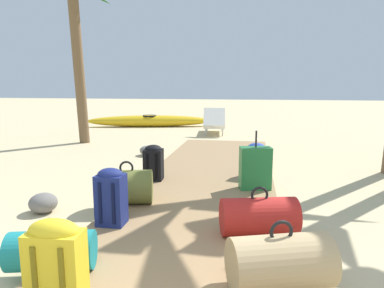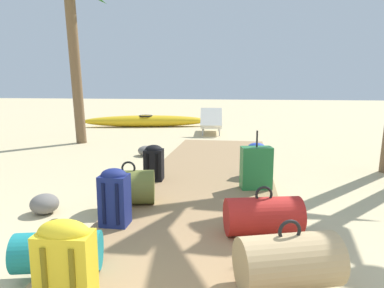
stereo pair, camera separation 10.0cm
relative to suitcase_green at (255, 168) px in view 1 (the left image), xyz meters
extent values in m
plane|color=#CCB789|center=(-0.68, -0.48, -0.36)|extent=(60.00, 60.00, 0.00)
cube|color=#9E7A51|center=(-0.68, 0.27, -0.32)|extent=(1.90, 7.48, 0.08)
cube|color=#237538|center=(0.00, 0.00, 0.00)|extent=(0.44, 0.30, 0.56)
cylinder|color=black|center=(0.00, 0.00, 0.39)|extent=(0.02, 0.02, 0.22)
cube|color=#2847B7|center=(0.02, 0.64, -0.06)|extent=(0.34, 0.30, 0.44)
ellipsoid|color=#2847B7|center=(0.02, 0.64, 0.16)|extent=(0.32, 0.28, 0.14)
cylinder|color=navy|center=(-0.08, 0.56, -0.06)|extent=(0.04, 0.04, 0.35)
cylinder|color=navy|center=(0.06, 0.51, -0.06)|extent=(0.04, 0.04, 0.35)
cube|color=black|center=(-1.45, 0.21, -0.06)|extent=(0.27, 0.25, 0.45)
ellipsoid|color=black|center=(-1.45, 0.21, 0.17)|extent=(0.26, 0.24, 0.13)
cylinder|color=black|center=(-1.51, 0.09, -0.06)|extent=(0.04, 0.04, 0.36)
cylinder|color=black|center=(-1.38, 0.10, -0.06)|extent=(0.04, 0.04, 0.36)
cube|color=navy|center=(-1.41, -1.47, -0.03)|extent=(0.27, 0.22, 0.51)
ellipsoid|color=navy|center=(-1.41, -1.47, 0.22)|extent=(0.26, 0.21, 0.13)
cylinder|color=black|center=(-1.48, -1.58, -0.03)|extent=(0.04, 0.04, 0.40)
cylinder|color=black|center=(-1.34, -1.58, -0.03)|extent=(0.04, 0.04, 0.40)
cylinder|color=red|center=(0.03, -1.47, -0.11)|extent=(0.76, 0.50, 0.35)
torus|color=black|center=(0.03, -1.47, 0.10)|extent=(0.16, 0.06, 0.16)
cylinder|color=olive|center=(-1.47, -0.85, -0.08)|extent=(0.65, 0.51, 0.40)
torus|color=black|center=(-1.47, -0.85, 0.14)|extent=(0.17, 0.06, 0.16)
cylinder|color=#197A7F|center=(-1.52, -2.37, -0.13)|extent=(0.68, 0.44, 0.29)
torus|color=black|center=(-1.52, -2.37, 0.04)|extent=(0.16, 0.06, 0.16)
cylinder|color=tan|center=(0.15, -2.34, -0.09)|extent=(0.77, 0.57, 0.38)
torus|color=black|center=(0.15, -2.34, 0.12)|extent=(0.16, 0.07, 0.16)
cube|color=gold|center=(-1.20, -2.82, -0.03)|extent=(0.34, 0.21, 0.51)
ellipsoid|color=gold|center=(-1.20, -2.82, 0.23)|extent=(0.33, 0.19, 0.17)
cylinder|color=#6D5E11|center=(-1.28, -2.92, -0.03)|extent=(0.04, 0.04, 0.41)
cylinder|color=#6D5E11|center=(-1.12, -2.91, -0.03)|extent=(0.04, 0.04, 0.41)
cylinder|color=brown|center=(-4.21, 3.48, 1.62)|extent=(0.25, 0.52, 3.98)
cube|color=white|center=(-1.16, 5.84, -0.10)|extent=(0.73, 1.45, 0.08)
cube|color=white|center=(-1.10, 5.25, 0.18)|extent=(0.64, 0.54, 0.50)
cylinder|color=silver|center=(-1.45, 6.38, -0.25)|extent=(0.04, 0.04, 0.22)
cylinder|color=silver|center=(-0.97, 6.42, -0.25)|extent=(0.04, 0.04, 0.22)
cylinder|color=silver|center=(-1.35, 5.26, -0.25)|extent=(0.04, 0.04, 0.22)
cylinder|color=silver|center=(-0.87, 5.31, -0.25)|extent=(0.04, 0.04, 0.22)
ellipsoid|color=gold|center=(-3.55, 7.16, -0.17)|extent=(4.33, 1.49, 0.39)
torus|color=black|center=(-3.55, 7.16, 0.01)|extent=(0.58, 0.58, 0.05)
ellipsoid|color=slate|center=(-2.16, 2.28, -0.26)|extent=(0.51, 0.50, 0.21)
ellipsoid|color=slate|center=(-2.40, -1.09, -0.25)|extent=(0.41, 0.41, 0.23)
camera|label=1|loc=(-0.06, -4.63, 1.10)|focal=33.10mm
camera|label=2|loc=(-0.16, -4.65, 1.10)|focal=33.10mm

